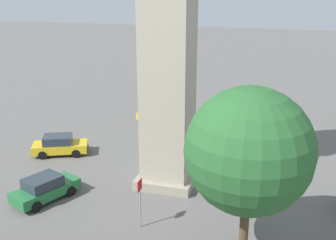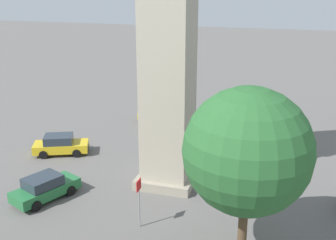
{
  "view_description": "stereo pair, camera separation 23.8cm",
  "coord_description": "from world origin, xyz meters",
  "px_view_note": "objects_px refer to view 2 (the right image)",
  "views": [
    {
      "loc": [
        24.2,
        7.27,
        12.68
      ],
      "look_at": [
        0.0,
        0.0,
        4.34
      ],
      "focal_mm": 44.92,
      "sensor_mm": 36.0,
      "label": 1
    },
    {
      "loc": [
        24.13,
        7.49,
        12.68
      ],
      "look_at": [
        0.0,
        0.0,
        4.34
      ],
      "focal_mm": 44.92,
      "sensor_mm": 36.0,
      "label": 2
    }
  ],
  "objects_px": {
    "car_red_corner": "(161,116)",
    "road_sign": "(139,195)",
    "car_black_far": "(222,143)",
    "pedestrian": "(165,142)",
    "tree": "(247,151)",
    "car_white_side": "(45,188)",
    "car_blue_kerb": "(60,145)"
  },
  "relations": [
    {
      "from": "car_blue_kerb",
      "to": "tree",
      "type": "relative_size",
      "value": 0.53
    },
    {
      "from": "tree",
      "to": "car_black_far",
      "type": "bearing_deg",
      "value": -165.71
    },
    {
      "from": "tree",
      "to": "road_sign",
      "type": "distance_m",
      "value": 6.74
    },
    {
      "from": "car_white_side",
      "to": "road_sign",
      "type": "relative_size",
      "value": 1.59
    },
    {
      "from": "car_red_corner",
      "to": "road_sign",
      "type": "relative_size",
      "value": 1.58
    },
    {
      "from": "car_blue_kerb",
      "to": "pedestrian",
      "type": "xyz_separation_m",
      "value": [
        -2.41,
        7.68,
        0.25
      ]
    },
    {
      "from": "car_white_side",
      "to": "car_black_far",
      "type": "xyz_separation_m",
      "value": [
        -10.64,
        8.97,
        0.0
      ]
    },
    {
      "from": "car_red_corner",
      "to": "road_sign",
      "type": "xyz_separation_m",
      "value": [
        16.87,
        4.34,
        1.14
      ]
    },
    {
      "from": "tree",
      "to": "car_white_side",
      "type": "bearing_deg",
      "value": -99.87
    },
    {
      "from": "car_black_far",
      "to": "tree",
      "type": "height_order",
      "value": "tree"
    },
    {
      "from": "car_red_corner",
      "to": "pedestrian",
      "type": "xyz_separation_m",
      "value": [
        6.75,
        2.57,
        0.25
      ]
    },
    {
      "from": "pedestrian",
      "to": "car_red_corner",
      "type": "bearing_deg",
      "value": -159.14
    },
    {
      "from": "car_red_corner",
      "to": "car_black_far",
      "type": "bearing_deg",
      "value": 52.97
    },
    {
      "from": "car_black_far",
      "to": "pedestrian",
      "type": "bearing_deg",
      "value": -67.71
    },
    {
      "from": "car_white_side",
      "to": "pedestrian",
      "type": "bearing_deg",
      "value": 151.62
    },
    {
      "from": "car_white_side",
      "to": "car_blue_kerb",
      "type": "bearing_deg",
      "value": -156.47
    },
    {
      "from": "car_red_corner",
      "to": "tree",
      "type": "relative_size",
      "value": 0.53
    },
    {
      "from": "car_black_far",
      "to": "tree",
      "type": "xyz_separation_m",
      "value": [
        12.77,
        3.25,
        4.73
      ]
    },
    {
      "from": "car_white_side",
      "to": "car_black_far",
      "type": "relative_size",
      "value": 1.0
    },
    {
      "from": "car_blue_kerb",
      "to": "car_black_far",
      "type": "xyz_separation_m",
      "value": [
        -4.11,
        11.81,
        0.0
      ]
    },
    {
      "from": "car_blue_kerb",
      "to": "car_black_far",
      "type": "height_order",
      "value": "same"
    },
    {
      "from": "car_blue_kerb",
      "to": "car_white_side",
      "type": "bearing_deg",
      "value": 23.53
    },
    {
      "from": "car_white_side",
      "to": "car_black_far",
      "type": "height_order",
      "value": "same"
    },
    {
      "from": "road_sign",
      "to": "tree",
      "type": "bearing_deg",
      "value": 80.37
    },
    {
      "from": "car_red_corner",
      "to": "pedestrian",
      "type": "height_order",
      "value": "pedestrian"
    },
    {
      "from": "car_black_far",
      "to": "pedestrian",
      "type": "relative_size",
      "value": 2.63
    },
    {
      "from": "car_red_corner",
      "to": "road_sign",
      "type": "distance_m",
      "value": 17.46
    },
    {
      "from": "pedestrian",
      "to": "tree",
      "type": "height_order",
      "value": "tree"
    },
    {
      "from": "car_black_far",
      "to": "tree",
      "type": "distance_m",
      "value": 14.0
    },
    {
      "from": "car_blue_kerb",
      "to": "tree",
      "type": "bearing_deg",
      "value": 60.11
    },
    {
      "from": "road_sign",
      "to": "car_blue_kerb",
      "type": "bearing_deg",
      "value": -129.21
    },
    {
      "from": "car_red_corner",
      "to": "car_black_far",
      "type": "relative_size",
      "value": 1.0
    }
  ]
}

